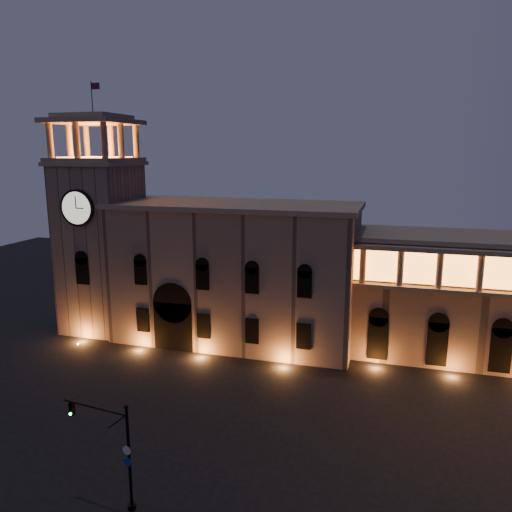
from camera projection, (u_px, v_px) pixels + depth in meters
name	position (u px, v px, depth m)	size (l,w,h in m)	color
ground	(179.00, 428.00, 43.73)	(160.00, 160.00, 0.00)	black
government_building	(235.00, 272.00, 63.11)	(30.80, 12.80, 17.60)	#8E735D
clock_tower	(101.00, 238.00, 66.42)	(9.80, 9.80, 32.40)	#8E735D
traffic_light	(117.00, 452.00, 33.45)	(5.58, 1.07, 7.71)	black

